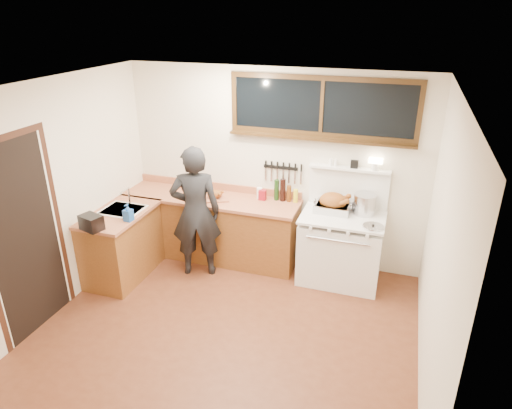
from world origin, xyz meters
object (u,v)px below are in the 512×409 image
(cutting_board, at_px, (215,196))
(roast_turkey, at_px, (333,204))
(man, at_px, (196,212))
(vintage_stove, at_px, (341,246))

(cutting_board, relative_size, roast_turkey, 0.93)
(roast_turkey, bearing_deg, man, -162.95)
(cutting_board, bearing_deg, vintage_stove, 0.55)
(man, distance_m, cutting_board, 0.42)
(man, height_order, cutting_board, man)
(cutting_board, height_order, roast_turkey, roast_turkey)
(vintage_stove, height_order, cutting_board, vintage_stove)
(man, distance_m, roast_turkey, 1.74)
(cutting_board, bearing_deg, man, -103.49)
(roast_turkey, bearing_deg, cutting_board, -176.26)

